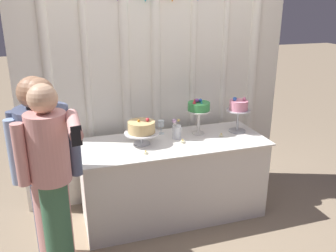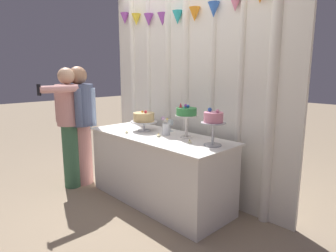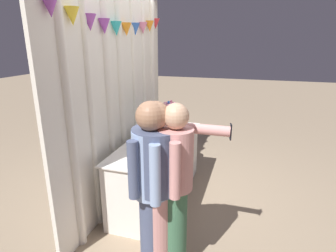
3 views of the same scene
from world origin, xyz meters
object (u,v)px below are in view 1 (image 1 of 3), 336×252
at_px(cake_table, 173,179).
at_px(cake_display_center, 199,108).
at_px(flower_vase, 177,131).
at_px(wine_glass, 161,124).
at_px(cake_display_leftmost, 142,128).
at_px(guest_man_dark_suit, 48,171).
at_px(tealight_near_right, 221,136).
at_px(cake_display_rightmost, 238,108).
at_px(guest_girl_blue_dress, 51,175).
at_px(tealight_near_left, 183,142).
at_px(tealight_far_left, 146,153).
at_px(guest_man_pink_jacket, 43,166).

xyz_separation_m(cake_table, cake_display_center, (0.30, 0.12, 0.65)).
bearing_deg(flower_vase, wine_glass, 120.33).
distance_m(cake_display_leftmost, guest_man_dark_suit, 0.92).
bearing_deg(tealight_near_right, cake_display_rightmost, 21.87).
distance_m(cake_display_leftmost, guest_girl_blue_dress, 0.98).
distance_m(cake_display_rightmost, tealight_near_right, 0.33).
xyz_separation_m(tealight_near_left, guest_man_dark_suit, (-1.18, -0.30, 0.03)).
bearing_deg(tealight_near_right, flower_vase, 168.78).
relative_size(cake_table, tealight_near_left, 40.84).
xyz_separation_m(wine_glass, tealight_near_left, (0.12, -0.30, -0.09)).
relative_size(cake_display_leftmost, cake_display_rightmost, 0.89).
bearing_deg(cake_display_center, tealight_far_left, -152.27).
relative_size(cake_table, flower_vase, 8.58).
distance_m(flower_vase, guest_man_dark_suit, 1.24).
xyz_separation_m(guest_man_dark_suit, guest_girl_blue_dress, (0.03, -0.16, 0.04)).
relative_size(tealight_near_right, guest_man_pink_jacket, 0.02).
xyz_separation_m(cake_display_rightmost, tealight_far_left, (-1.01, -0.26, -0.23)).
relative_size(cake_display_center, guest_man_pink_jacket, 0.24).
bearing_deg(guest_man_dark_suit, cake_display_center, 19.17).
distance_m(cake_display_leftmost, tealight_far_left, 0.27).
bearing_deg(cake_display_leftmost, guest_man_dark_suit, -154.04).
bearing_deg(wine_glass, guest_girl_blue_dress, -143.74).
height_order(cake_table, flower_vase, flower_vase).
bearing_deg(cake_table, cake_display_rightmost, 5.23).
height_order(cake_display_center, guest_man_pink_jacket, guest_man_pink_jacket).
height_order(cake_display_rightmost, wine_glass, cake_display_rightmost).
height_order(flower_vase, tealight_far_left, flower_vase).
relative_size(tealight_near_right, guest_man_dark_suit, 0.02).
distance_m(cake_display_center, guest_girl_blue_dress, 1.54).
xyz_separation_m(tealight_far_left, tealight_near_left, (0.39, 0.14, 0.00)).
xyz_separation_m(cake_display_rightmost, guest_man_dark_suit, (-1.81, -0.43, -0.20)).
xyz_separation_m(cake_table, cake_display_leftmost, (-0.29, 0.03, 0.54)).
relative_size(wine_glass, guest_girl_blue_dress, 0.09).
relative_size(cake_display_center, tealight_near_right, 9.75).
distance_m(tealight_near_right, guest_girl_blue_dress, 1.65).
height_order(flower_vase, tealight_near_left, flower_vase).
height_order(wine_glass, flower_vase, flower_vase).
xyz_separation_m(wine_glass, tealight_far_left, (-0.27, -0.43, -0.09)).
bearing_deg(tealight_far_left, guest_man_dark_suit, -168.14).
xyz_separation_m(cake_display_center, guest_girl_blue_dress, (-1.39, -0.65, -0.18)).
height_order(cake_display_leftmost, cake_display_rightmost, cake_display_rightmost).
bearing_deg(guest_man_dark_suit, cake_display_leftmost, 25.96).
bearing_deg(guest_girl_blue_dress, cake_display_leftmost, 35.16).
distance_m(cake_display_center, flower_vase, 0.31).
relative_size(tealight_far_left, guest_man_pink_jacket, 0.03).
height_order(guest_man_pink_jacket, guest_girl_blue_dress, guest_man_pink_jacket).
bearing_deg(cake_table, guest_man_pink_jacket, -163.54).
bearing_deg(tealight_near_left, wine_glass, 111.50).
distance_m(cake_display_rightmost, wine_glass, 0.78).
bearing_deg(guest_girl_blue_dress, guest_man_pink_jacket, 108.04).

